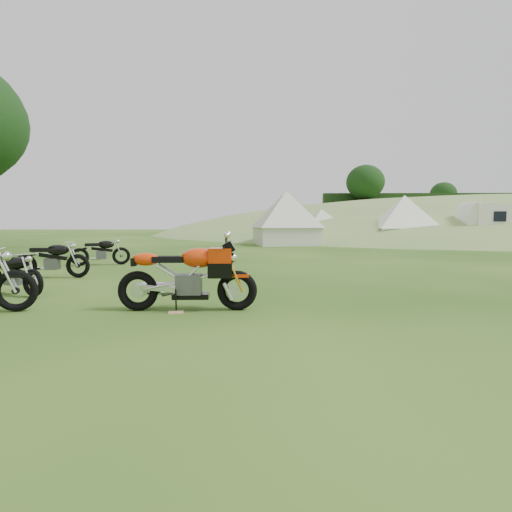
# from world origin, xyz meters

# --- Properties ---
(ground) EXTENTS (120.00, 120.00, 0.00)m
(ground) POSITION_xyz_m (0.00, 0.00, 0.00)
(ground) COLOR #1A400D
(ground) RESTS_ON ground
(hillside) EXTENTS (80.00, 64.00, 8.00)m
(hillside) POSITION_xyz_m (24.00, 40.00, 0.00)
(hillside) COLOR #698E48
(hillside) RESTS_ON ground
(hedgerow) EXTENTS (36.00, 1.20, 8.60)m
(hedgerow) POSITION_xyz_m (24.00, 40.00, 0.00)
(hedgerow) COLOR black
(hedgerow) RESTS_ON ground
(sport_motorcycle) EXTENTS (2.09, 0.62, 1.24)m
(sport_motorcycle) POSITION_xyz_m (-1.33, 0.29, 0.62)
(sport_motorcycle) COLOR red
(sport_motorcycle) RESTS_ON ground
(plywood_board) EXTENTS (0.25, 0.22, 0.02)m
(plywood_board) POSITION_xyz_m (-1.47, 0.08, 0.01)
(plywood_board) COLOR tan
(plywood_board) RESTS_ON ground
(vintage_moto_b) EXTENTS (1.63, 1.02, 0.85)m
(vintage_moto_b) POSITION_xyz_m (-4.91, 1.61, 0.43)
(vintage_moto_b) COLOR black
(vintage_moto_b) RESTS_ON ground
(vintage_moto_c) EXTENTS (1.83, 0.44, 0.96)m
(vintage_moto_c) POSITION_xyz_m (-5.37, 4.01, 0.48)
(vintage_moto_c) COLOR black
(vintage_moto_c) RESTS_ON ground
(vintage_moto_d) EXTENTS (1.76, 0.96, 0.91)m
(vintage_moto_d) POSITION_xyz_m (-5.31, 6.97, 0.45)
(vintage_moto_d) COLOR black
(vintage_moto_d) RESTS_ON ground
(tent_left) EXTENTS (3.93, 3.93, 2.91)m
(tent_left) POSITION_xyz_m (1.05, 18.56, 1.45)
(tent_left) COLOR beige
(tent_left) RESTS_ON ground
(tent_mid) EXTENTS (3.24, 3.24, 2.35)m
(tent_mid) POSITION_xyz_m (3.61, 22.64, 1.17)
(tent_mid) COLOR beige
(tent_mid) RESTS_ON ground
(tent_right) EXTENTS (3.34, 3.34, 2.78)m
(tent_right) POSITION_xyz_m (7.96, 18.97, 1.39)
(tent_right) COLOR white
(tent_right) RESTS_ON ground
(caravan) EXTENTS (5.15, 2.42, 2.38)m
(caravan) POSITION_xyz_m (13.27, 17.75, 1.19)
(caravan) COLOR white
(caravan) RESTS_ON ground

